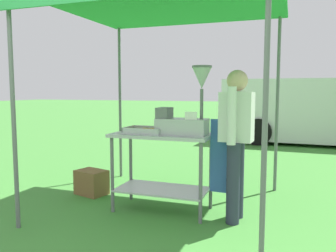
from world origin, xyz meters
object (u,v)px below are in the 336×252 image
at_px(vendor, 236,137).
at_px(supply_crate, 92,182).
at_px(stall_canopy, 165,8).
at_px(menu_sign, 191,126).
at_px(donut_cart, 162,155).
at_px(donut_fryer, 185,114).
at_px(donut_tray, 146,131).
at_px(van_white, 325,110).

distance_m(vendor, supply_crate, 2.12).
bearing_deg(stall_canopy, menu_sign, -32.26).
distance_m(donut_cart, menu_sign, 0.55).
height_order(donut_cart, menu_sign, menu_sign).
bearing_deg(supply_crate, donut_fryer, -11.87).
bearing_deg(vendor, menu_sign, -166.02).
relative_size(donut_cart, donut_fryer, 1.51).
bearing_deg(supply_crate, donut_tray, -18.50).
bearing_deg(van_white, supply_crate, -119.14).
bearing_deg(stall_canopy, vendor, -8.54).
bearing_deg(vendor, donut_cart, 178.10).
distance_m(donut_fryer, supply_crate, 1.74).
height_order(donut_cart, donut_tray, donut_tray).
bearing_deg(menu_sign, donut_cart, 159.53).
relative_size(donut_cart, menu_sign, 4.29).
bearing_deg(supply_crate, menu_sign, -15.27).
bearing_deg(menu_sign, donut_tray, 170.23).
relative_size(donut_cart, vendor, 0.71).
distance_m(stall_canopy, donut_fryer, 1.23).
xyz_separation_m(donut_tray, menu_sign, (0.57, -0.10, 0.09)).
relative_size(donut_fryer, supply_crate, 1.63).
relative_size(stall_canopy, donut_fryer, 3.44).
bearing_deg(donut_tray, donut_fryer, 1.99).
distance_m(donut_fryer, menu_sign, 0.19).
bearing_deg(menu_sign, vendor, 13.98).
xyz_separation_m(supply_crate, van_white, (3.35, 6.00, 0.71)).
bearing_deg(stall_canopy, supply_crate, 171.41).
height_order(donut_fryer, van_white, van_white).
bearing_deg(donut_cart, supply_crate, 166.57).
relative_size(donut_cart, donut_tray, 2.52).
distance_m(menu_sign, vendor, 0.49).
relative_size(menu_sign, vendor, 0.17).
xyz_separation_m(menu_sign, supply_crate, (-1.50, 0.41, -0.86)).
height_order(stall_canopy, vendor, stall_canopy).
bearing_deg(menu_sign, stall_canopy, 147.74).
height_order(menu_sign, vendor, vendor).
relative_size(stall_canopy, donut_cart, 2.29).
bearing_deg(donut_fryer, donut_tray, -178.01).
distance_m(donut_cart, donut_fryer, 0.57).
relative_size(donut_tray, vendor, 0.28).
height_order(donut_cart, supply_crate, donut_cart).
height_order(donut_fryer, supply_crate, donut_fryer).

